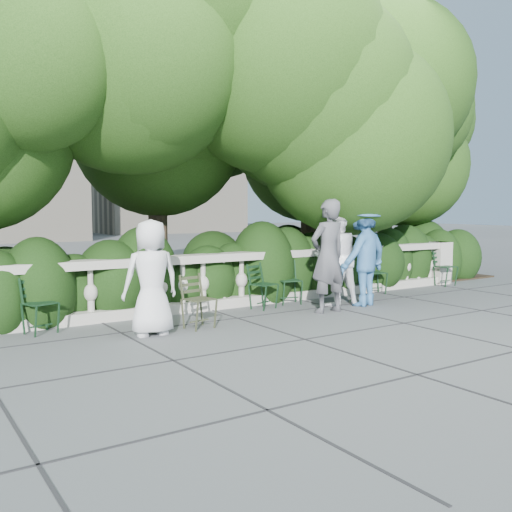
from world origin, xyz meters
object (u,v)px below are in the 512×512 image
chair_f (450,286)px  chair_weathered (205,330)px  person_businessman (151,278)px  person_woman_grey (328,256)px  chair_c (292,305)px  chair_e (378,295)px  person_casual_man (336,257)px  chair_d (270,310)px  chair_b (47,335)px  person_older_blue (363,254)px

chair_f → chair_weathered: (-6.96, -1.01, 0.00)m
chair_f → chair_weathered: size_ratio=1.00×
chair_f → person_businessman: person_businessman is taller
person_businessman → person_woman_grey: (3.28, -0.03, 0.15)m
chair_c → person_businessman: bearing=-148.7°
chair_e → person_casual_man: person_casual_man is taller
chair_d → person_casual_man: size_ratio=0.46×
chair_weathered → chair_e: bearing=1.3°
chair_b → chair_d: size_ratio=1.00×
chair_c → person_woman_grey: 1.35m
chair_c → chair_f: size_ratio=1.00×
chair_b → person_older_blue: 5.67m
chair_b → person_woman_grey: size_ratio=0.42×
chair_weathered → chair_b: bearing=144.2°
chair_e → person_casual_man: size_ratio=0.46×
chair_e → chair_weathered: bearing=-153.1°
chair_weathered → person_woman_grey: size_ratio=0.42×
chair_weathered → person_casual_man: person_casual_man is taller
person_businessman → person_casual_man: bearing=-170.9°
chair_d → person_woman_grey: (0.71, -0.75, 0.99)m
chair_d → person_casual_man: 1.61m
chair_e → chair_b: bearing=-164.9°
person_woman_grey → chair_weathered: bearing=1.2°
person_businessman → person_woman_grey: person_woman_grey is taller
chair_c → person_older_blue: bearing=-18.7°
chair_weathered → person_casual_man: size_ratio=0.46×
chair_c → chair_f: (4.57, -0.01, 0.00)m
chair_f → chair_weathered: same height
chair_d → chair_weathered: same height
person_woman_grey → person_older_blue: bearing=-170.8°
chair_weathered → person_woman_grey: 2.66m
chair_f → person_businessman: bearing=-174.1°
person_businessman → chair_weathered: bearing=174.5°
person_woman_grey → person_casual_man: bearing=-143.4°
chair_e → person_older_blue: bearing=-132.9°
chair_c → person_businessman: size_ratio=0.50×
person_woman_grey → person_older_blue: 1.02m
chair_f → person_woman_grey: person_woman_grey is taller
chair_b → chair_c: bearing=-17.8°
chair_b → chair_e: same height
chair_e → chair_f: same height
chair_c → person_businessman: person_businessman is taller
chair_b → person_casual_man: (5.12, -0.42, 0.91)m
chair_c → person_businessman: (-3.19, -0.89, 0.84)m
person_older_blue → person_businessman: bearing=-9.9°
chair_c → chair_f: bearing=15.7°
chair_f → chair_weathered: 7.04m
chair_d → chair_weathered: 1.95m
person_older_blue → chair_weathered: bearing=-7.5°
chair_f → chair_weathered: bearing=-172.4°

